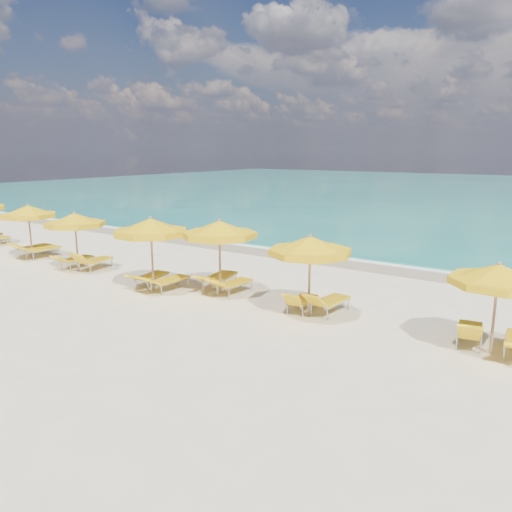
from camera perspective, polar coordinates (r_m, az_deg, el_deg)
The scene contains 22 objects.
ground_plane at distance 15.98m, azimuth -3.08°, elevation -5.14°, with size 120.00×120.00×0.00m, color beige.
ocean at distance 60.95m, azimuth 25.97°, elevation 6.46°, with size 120.00×80.00×0.30m, color #147366.
wet_sand_band at distance 22.10m, azimuth 8.76°, elevation -0.40°, with size 120.00×2.60×0.01m, color tan.
foam_line at distance 22.80m, azimuth 9.65°, elevation -0.04°, with size 120.00×1.20×0.03m, color white.
whitecap_near at distance 33.20m, azimuth 6.78°, elevation 3.84°, with size 14.00×0.36×0.05m, color white.
umbrella_1 at distance 24.08m, azimuth -24.59°, elevation 4.60°, with size 2.80×2.80×2.40m.
umbrella_2 at distance 20.79m, azimuth -20.01°, elevation 3.85°, with size 2.82×2.82×2.36m.
umbrella_3 at distance 17.04m, azimuth -11.93°, elevation 3.19°, with size 3.32×3.32×2.55m.
umbrella_4 at distance 16.37m, azimuth -4.21°, elevation 2.99°, with size 2.96×2.96×2.52m.
umbrella_5 at distance 14.09m, azimuth 6.20°, elevation 1.09°, with size 2.62×2.62×2.41m.
umbrella_6 at distance 12.70m, azimuth 25.95°, elevation -2.04°, with size 2.82×2.82×2.23m.
lounger_1_left at distance 24.85m, azimuth -24.02°, elevation 0.60°, with size 0.74×1.92×0.75m.
lounger_1_right at distance 24.14m, azimuth -23.27°, elevation 0.37°, with size 0.69×1.98×0.74m.
lounger_2_left at distance 21.61m, azimuth -19.85°, elevation -0.70°, with size 0.74×1.82×0.69m.
lounger_2_right at distance 20.96m, azimuth -17.89°, elevation -0.90°, with size 0.86×1.85×0.87m.
lounger_3_left at distance 18.00m, azimuth -11.88°, elevation -2.72°, with size 0.84×1.86×0.65m.
lounger_3_right at distance 17.32m, azimuth -9.93°, elevation -3.20°, with size 0.75×1.89×0.68m.
lounger_4_left at distance 17.36m, azimuth -4.23°, elevation -2.94°, with size 0.99×2.12×0.73m.
lounger_4_right at distance 16.71m, azimuth -2.58°, elevation -3.61°, with size 0.69×1.81×0.70m.
lounger_5_left at distance 14.98m, azimuth 5.25°, elevation -5.56°, with size 0.71×1.62×0.77m.
lounger_5_right at distance 14.89m, azimuth 8.39°, elevation -5.67°, with size 0.75×1.84×0.82m.
lounger_6_left at distance 13.53m, azimuth 23.20°, elevation -8.44°, with size 0.86×1.75×0.83m.
Camera 1 is at (9.40, -12.03, 4.74)m, focal length 35.00 mm.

